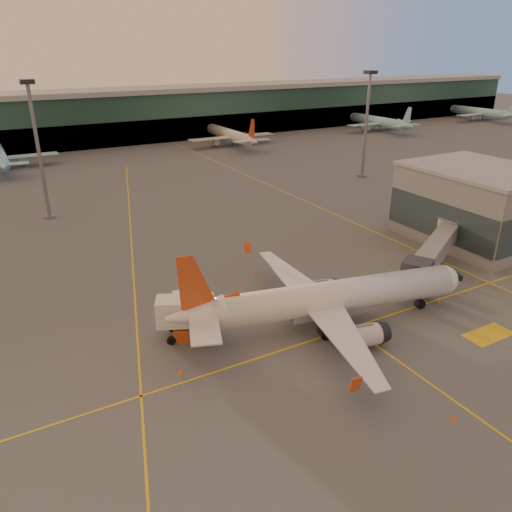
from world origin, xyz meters
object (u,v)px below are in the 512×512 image
main_airplane (325,299)px  catering_truck (186,316)px  gpu_cart (432,285)px  pushback_tug (431,262)px

main_airplane → catering_truck: main_airplane is taller
main_airplane → gpu_cart: main_airplane is taller
gpu_cart → main_airplane: bearing=171.2°
main_airplane → gpu_cart: size_ratio=16.16×
gpu_cart → pushback_tug: 8.12m
gpu_cart → pushback_tug: bearing=32.2°
main_airplane → catering_truck: (-15.22, 5.63, -0.77)m
main_airplane → gpu_cart: (18.98, 0.83, -3.03)m
catering_truck → gpu_cart: 34.61m
main_airplane → gpu_cart: 19.24m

